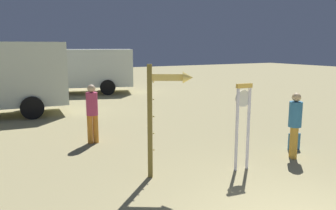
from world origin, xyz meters
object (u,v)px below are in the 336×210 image
(standing_clock, at_px, (243,118))
(backpack, at_px, (294,142))
(person_near_clock, at_px, (295,122))
(box_truck_far, at_px, (83,69))
(person_distant, at_px, (92,111))
(arrow_sign, at_px, (164,103))

(standing_clock, xyz_separation_m, backpack, (2.30, 0.46, -1.00))
(person_near_clock, bearing_deg, box_truck_far, 95.62)
(backpack, height_order, person_distant, person_distant)
(person_distant, bearing_deg, box_truck_far, 76.27)
(person_near_clock, height_order, person_distant, person_distant)
(arrow_sign, relative_size, backpack, 5.30)
(arrow_sign, xyz_separation_m, person_distant, (-0.59, 3.37, -0.68))
(standing_clock, distance_m, person_near_clock, 1.76)
(person_near_clock, relative_size, backpack, 3.63)
(person_distant, relative_size, box_truck_far, 0.26)
(standing_clock, height_order, arrow_sign, arrow_sign)
(backpack, relative_size, person_distant, 0.27)
(box_truck_far, bearing_deg, person_near_clock, -84.38)
(arrow_sign, distance_m, box_truck_far, 14.51)
(person_near_clock, bearing_deg, backpack, 39.39)
(box_truck_far, bearing_deg, person_distant, -103.73)
(person_distant, bearing_deg, arrow_sign, -80.11)
(person_near_clock, distance_m, backpack, 1.02)
(person_distant, height_order, box_truck_far, box_truck_far)
(backpack, xyz_separation_m, box_truck_far, (-2.02, 14.34, 1.27))
(person_distant, xyz_separation_m, box_truck_far, (2.68, 10.98, 0.51))
(standing_clock, xyz_separation_m, arrow_sign, (-1.81, 0.45, 0.43))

